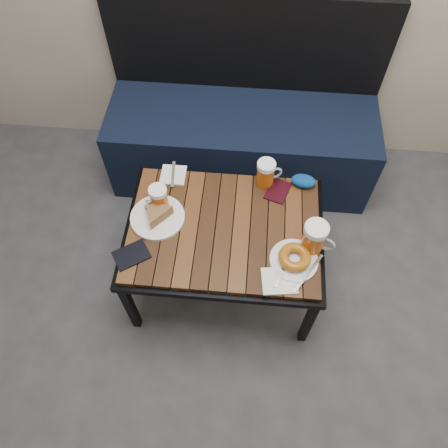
# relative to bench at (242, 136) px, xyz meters

# --- Properties ---
(room_shell) EXTENTS (4.00, 4.00, 4.00)m
(room_shell) POSITION_rel_bench_xyz_m (-0.14, -1.26, 1.48)
(room_shell) COLOR gray
(room_shell) RESTS_ON ground
(bench) EXTENTS (1.40, 0.50, 0.95)m
(bench) POSITION_rel_bench_xyz_m (0.00, 0.00, 0.00)
(bench) COLOR black
(bench) RESTS_ON ground
(cafe_table) EXTENTS (0.84, 0.62, 0.47)m
(cafe_table) POSITION_rel_bench_xyz_m (-0.03, -0.73, 0.16)
(cafe_table) COLOR black
(cafe_table) RESTS_ON ground
(beer_mug_left) EXTENTS (0.11, 0.11, 0.12)m
(beer_mug_left) POSITION_rel_bench_xyz_m (-0.32, -0.65, 0.26)
(beer_mug_left) COLOR #B04F0E
(beer_mug_left) RESTS_ON cafe_table
(beer_mug_centre) EXTENTS (0.12, 0.10, 0.13)m
(beer_mug_centre) POSITION_rel_bench_xyz_m (0.13, -0.47, 0.26)
(beer_mug_centre) COLOR #B04F0E
(beer_mug_centre) RESTS_ON cafe_table
(beer_mug_right) EXTENTS (0.15, 0.12, 0.15)m
(beer_mug_right) POSITION_rel_bench_xyz_m (0.33, -0.79, 0.28)
(beer_mug_right) COLOR #B04F0E
(beer_mug_right) RESTS_ON cafe_table
(plate_pie) EXTENTS (0.23, 0.23, 0.06)m
(plate_pie) POSITION_rel_bench_xyz_m (-0.32, -0.71, 0.23)
(plate_pie) COLOR white
(plate_pie) RESTS_ON cafe_table
(plate_bagel) EXTENTS (0.21, 0.24, 0.05)m
(plate_bagel) POSITION_rel_bench_xyz_m (0.26, -0.86, 0.22)
(plate_bagel) COLOR white
(plate_bagel) RESTS_ON cafe_table
(napkin_left) EXTENTS (0.11, 0.15, 0.01)m
(napkin_left) POSITION_rel_bench_xyz_m (-0.29, -0.47, 0.20)
(napkin_left) COLOR white
(napkin_left) RESTS_ON cafe_table
(napkin_right) EXTENTS (0.15, 0.13, 0.01)m
(napkin_right) POSITION_rel_bench_xyz_m (0.20, -0.95, 0.20)
(napkin_right) COLOR white
(napkin_right) RESTS_ON cafe_table
(passport_navy) EXTENTS (0.17, 0.16, 0.01)m
(passport_navy) POSITION_rel_bench_xyz_m (-0.39, -0.89, 0.20)
(passport_navy) COLOR black
(passport_navy) RESTS_ON cafe_table
(passport_burgundy) EXTENTS (0.13, 0.15, 0.01)m
(passport_burgundy) POSITION_rel_bench_xyz_m (0.19, -0.52, 0.20)
(passport_burgundy) COLOR black
(passport_burgundy) RESTS_ON cafe_table
(knit_pouch) EXTENTS (0.12, 0.09, 0.05)m
(knit_pouch) POSITION_rel_bench_xyz_m (0.30, -0.47, 0.22)
(knit_pouch) COLOR #051189
(knit_pouch) RESTS_ON cafe_table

